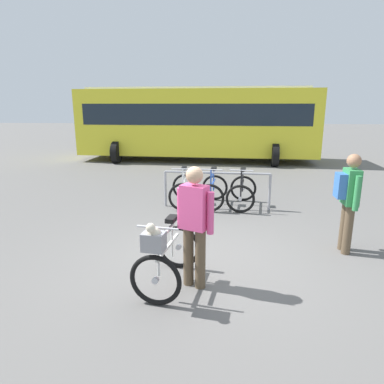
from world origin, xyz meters
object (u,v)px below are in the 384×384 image
featured_bicycle (165,255)px  bus_distant (197,120)px  racked_bike_white (184,190)px  racked_bike_black (242,192)px  racked_bike_blue (213,191)px  pedestrian_with_backpack (348,197)px  person_with_featured_bike (194,222)px

featured_bicycle → bus_distant: 11.02m
racked_bike_white → racked_bike_black: size_ratio=0.93×
featured_bicycle → racked_bike_white: bearing=91.8°
racked_bike_black → bus_distant: size_ratio=0.12×
racked_bike_blue → bus_distant: 7.21m
racked_bike_white → bus_distant: bearing=90.6°
bus_distant → racked_bike_white: bearing=-89.4°
featured_bicycle → pedestrian_with_backpack: pedestrian_with_backpack is taller
racked_bike_black → featured_bicycle: 4.08m
racked_bike_blue → person_with_featured_bike: bearing=-93.0°
pedestrian_with_backpack → bus_distant: bus_distant is taller
person_with_featured_bike → racked_bike_white: bearing=97.4°
person_with_featured_bike → racked_bike_blue: bearing=87.0°
pedestrian_with_backpack → bus_distant: bearing=107.3°
racked_bike_blue → bus_distant: size_ratio=0.12×
racked_bike_blue → racked_bike_black: size_ratio=0.99×
racked_bike_white → racked_bike_blue: bearing=-3.4°
racked_bike_black → person_with_featured_bike: size_ratio=0.73×
bus_distant → racked_bike_black: bearing=-78.3°
pedestrian_with_backpack → bus_distant: (-2.97, 9.56, 0.80)m
racked_bike_blue → pedestrian_with_backpack: (2.20, -2.52, 0.57)m
featured_bicycle → person_with_featured_bike: (0.38, 0.11, 0.42)m
racked_bike_blue → racked_bike_black: same height
racked_bike_black → featured_bicycle: (-1.28, -3.87, 0.12)m
racked_bike_black → person_with_featured_bike: bearing=-103.5°
person_with_featured_bike → bus_distant: bus_distant is taller
racked_bike_white → bus_distant: 7.13m
racked_bike_black → pedestrian_with_backpack: size_ratio=0.73×
racked_bike_blue → racked_bike_white: bearing=176.6°
racked_bike_blue → racked_bike_black: bearing=-3.4°
racked_bike_blue → featured_bicycle: size_ratio=0.95×
racked_bike_blue → featured_bicycle: featured_bicycle is taller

